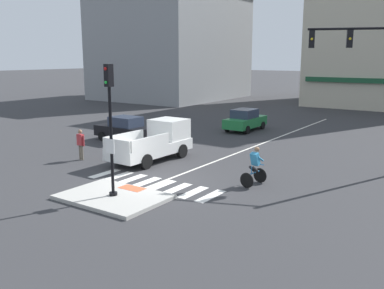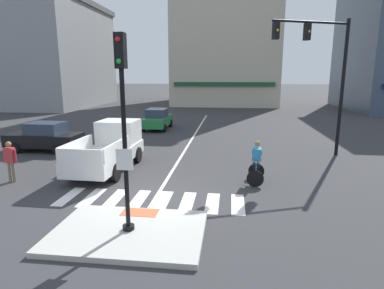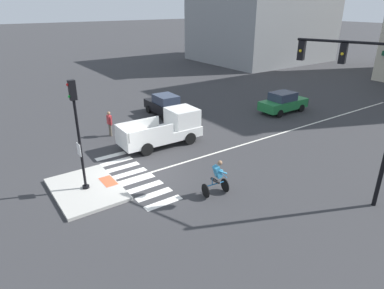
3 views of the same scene
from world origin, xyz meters
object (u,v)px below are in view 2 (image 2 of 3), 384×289
object	(u,v)px
car_black_cross_left	(45,137)
pedestrian_at_curb_left	(10,158)
cyclist	(256,161)
signal_pole	(123,117)
traffic_light_mast	(323,64)
car_green_westbound_distant	(157,119)
pickup_truck_white_westbound_near	(111,147)

from	to	relation	value
car_black_cross_left	pedestrian_at_curb_left	distance (m)	5.53
cyclist	signal_pole	bearing A→B (deg)	-127.72
traffic_light_mast	car_green_westbound_distant	bearing A→B (deg)	143.43
cyclist	pedestrian_at_curb_left	xyz separation A→B (m)	(-9.81, -1.13, 0.11)
pedestrian_at_curb_left	traffic_light_mast	bearing A→B (deg)	23.43
car_black_cross_left	pickup_truck_white_westbound_near	xyz separation A→B (m)	(4.98, -2.83, 0.17)
car_black_cross_left	car_green_westbound_distant	bearing A→B (deg)	60.35
signal_pole	traffic_light_mast	xyz separation A→B (m)	(7.24, 9.48, 1.58)
car_green_westbound_distant	cyclist	xyz separation A→B (m)	(6.86, -12.31, 0.06)
cyclist	pedestrian_at_curb_left	distance (m)	9.88
pickup_truck_white_westbound_near	cyclist	xyz separation A→B (m)	(6.54, -1.29, -0.11)
pickup_truck_white_westbound_near	cyclist	distance (m)	6.67
traffic_light_mast	cyclist	bearing A→B (deg)	-126.99
signal_pole	car_black_cross_left	distance (m)	12.11
traffic_light_mast	signal_pole	bearing A→B (deg)	-127.36
pickup_truck_white_westbound_near	pedestrian_at_curb_left	xyz separation A→B (m)	(-3.27, -2.42, 0.00)
car_green_westbound_distant	traffic_light_mast	bearing A→B (deg)	-36.57
car_black_cross_left	traffic_light_mast	bearing A→B (deg)	1.94
signal_pole	pickup_truck_white_westbound_near	xyz separation A→B (m)	(-2.79, 6.14, -2.23)
pedestrian_at_curb_left	car_green_westbound_distant	bearing A→B (deg)	77.60
traffic_light_mast	pickup_truck_white_westbound_near	xyz separation A→B (m)	(-10.03, -3.34, -3.81)
signal_pole	car_black_cross_left	bearing A→B (deg)	130.89
car_green_westbound_distant	pedestrian_at_curb_left	distance (m)	13.76
traffic_light_mast	pedestrian_at_curb_left	xyz separation A→B (m)	(-13.30, -5.76, -3.81)
traffic_light_mast	pickup_truck_white_westbound_near	bearing A→B (deg)	-161.57
signal_pole	pickup_truck_white_westbound_near	bearing A→B (deg)	114.46
traffic_light_mast	pedestrian_at_curb_left	size ratio (longest dim) A/B	4.19
signal_pole	car_green_westbound_distant	world-z (taller)	signal_pole
car_green_westbound_distant	pickup_truck_white_westbound_near	world-z (taller)	pickup_truck_white_westbound_near
pickup_truck_white_westbound_near	traffic_light_mast	bearing A→B (deg)	18.43
pickup_truck_white_westbound_near	cyclist	world-z (taller)	pickup_truck_white_westbound_near
traffic_light_mast	pedestrian_at_curb_left	distance (m)	14.99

